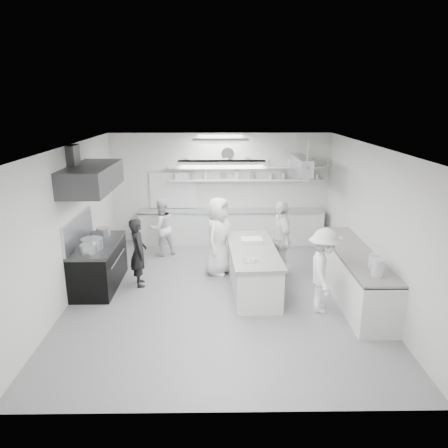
{
  "coord_description": "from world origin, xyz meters",
  "views": [
    {
      "loc": [
        -0.05,
        -8.03,
        3.86
      ],
      "look_at": [
        0.06,
        0.6,
        1.31
      ],
      "focal_mm": 33.97,
      "sensor_mm": 36.0,
      "label": 1
    }
  ],
  "objects_px": {
    "right_counter": "(353,275)",
    "stove": "(99,266)",
    "back_counter": "(231,227)",
    "cook_stove": "(138,252)",
    "prep_island": "(253,270)",
    "cook_back": "(161,227)"
  },
  "relations": [
    {
      "from": "prep_island",
      "to": "cook_stove",
      "type": "xyz_separation_m",
      "value": [
        -2.41,
        0.25,
        0.31
      ]
    },
    {
      "from": "right_counter",
      "to": "prep_island",
      "type": "height_order",
      "value": "right_counter"
    },
    {
      "from": "right_counter",
      "to": "stove",
      "type": "bearing_deg",
      "value": 173.48
    },
    {
      "from": "back_counter",
      "to": "cook_back",
      "type": "height_order",
      "value": "cook_back"
    },
    {
      "from": "stove",
      "to": "back_counter",
      "type": "relative_size",
      "value": 0.36
    },
    {
      "from": "right_counter",
      "to": "cook_back",
      "type": "xyz_separation_m",
      "value": [
        -4.16,
        2.47,
        0.27
      ]
    },
    {
      "from": "cook_back",
      "to": "stove",
      "type": "bearing_deg",
      "value": 28.49
    },
    {
      "from": "stove",
      "to": "right_counter",
      "type": "distance_m",
      "value": 5.28
    },
    {
      "from": "cook_stove",
      "to": "prep_island",
      "type": "bearing_deg",
      "value": -112.0
    },
    {
      "from": "cook_back",
      "to": "right_counter",
      "type": "bearing_deg",
      "value": 118.07
    },
    {
      "from": "right_counter",
      "to": "cook_back",
      "type": "distance_m",
      "value": 4.84
    },
    {
      "from": "right_counter",
      "to": "cook_stove",
      "type": "height_order",
      "value": "cook_stove"
    },
    {
      "from": "prep_island",
      "to": "back_counter",
      "type": "bearing_deg",
      "value": 93.77
    },
    {
      "from": "back_counter",
      "to": "right_counter",
      "type": "height_order",
      "value": "right_counter"
    },
    {
      "from": "prep_island",
      "to": "cook_stove",
      "type": "height_order",
      "value": "cook_stove"
    },
    {
      "from": "back_counter",
      "to": "prep_island",
      "type": "xyz_separation_m",
      "value": [
        0.36,
        -3.02,
        -0.03
      ]
    },
    {
      "from": "stove",
      "to": "cook_back",
      "type": "relative_size",
      "value": 1.22
    },
    {
      "from": "back_counter",
      "to": "right_counter",
      "type": "relative_size",
      "value": 1.52
    },
    {
      "from": "back_counter",
      "to": "right_counter",
      "type": "distance_m",
      "value": 4.13
    },
    {
      "from": "stove",
      "to": "cook_stove",
      "type": "distance_m",
      "value": 0.9
    },
    {
      "from": "back_counter",
      "to": "cook_stove",
      "type": "xyz_separation_m",
      "value": [
        -2.05,
        -2.77,
        0.28
      ]
    },
    {
      "from": "prep_island",
      "to": "cook_stove",
      "type": "relative_size",
      "value": 1.57
    }
  ]
}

